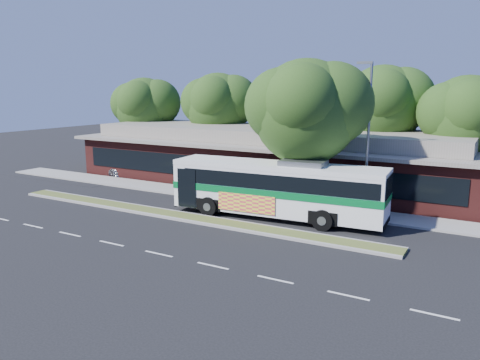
# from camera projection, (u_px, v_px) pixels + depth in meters

# --- Properties ---
(ground) EXTENTS (120.00, 120.00, 0.00)m
(ground) POSITION_uv_depth(u_px,v_px,m) (174.00, 219.00, 27.48)
(ground) COLOR black
(ground) RESTS_ON ground
(median_strip) EXTENTS (26.00, 1.10, 0.15)m
(median_strip) POSITION_uv_depth(u_px,v_px,m) (180.00, 216.00, 27.98)
(median_strip) COLOR #495424
(median_strip) RESTS_ON ground
(sidewalk) EXTENTS (44.00, 2.60, 0.12)m
(sidewalk) POSITION_uv_depth(u_px,v_px,m) (230.00, 197.00, 32.92)
(sidewalk) COLOR gray
(sidewalk) RESTS_ON ground
(parking_lot) EXTENTS (14.00, 12.00, 0.01)m
(parking_lot) POSITION_uv_depth(u_px,v_px,m) (88.00, 169.00, 44.77)
(parking_lot) COLOR black
(parking_lot) RESTS_ON ground
(plaza_building) EXTENTS (33.20, 11.20, 4.45)m
(plaza_building) POSITION_uv_depth(u_px,v_px,m) (271.00, 156.00, 38.13)
(plaza_building) COLOR #541D1A
(plaza_building) RESTS_ON ground
(lamp_post) EXTENTS (0.93, 0.18, 9.07)m
(lamp_post) POSITION_uv_depth(u_px,v_px,m) (368.00, 135.00, 26.99)
(lamp_post) COLOR slate
(lamp_post) RESTS_ON ground
(tree_bg_a) EXTENTS (6.47, 5.80, 8.63)m
(tree_bg_a) POSITION_uv_depth(u_px,v_px,m) (149.00, 106.00, 46.35)
(tree_bg_a) COLOR black
(tree_bg_a) RESTS_ON ground
(tree_bg_b) EXTENTS (6.69, 6.00, 9.00)m
(tree_bg_b) POSITION_uv_depth(u_px,v_px,m) (223.00, 104.00, 43.25)
(tree_bg_b) COLOR black
(tree_bg_b) RESTS_ON ground
(tree_bg_c) EXTENTS (6.24, 5.60, 8.26)m
(tree_bg_c) POSITION_uv_depth(u_px,v_px,m) (298.00, 113.00, 38.61)
(tree_bg_c) COLOR black
(tree_bg_c) RESTS_ON ground
(tree_bg_d) EXTENTS (6.91, 6.20, 9.37)m
(tree_bg_d) POSITION_uv_depth(u_px,v_px,m) (389.00, 104.00, 35.88)
(tree_bg_d) COLOR black
(tree_bg_d) RESTS_ON ground
(tree_bg_e) EXTENTS (6.47, 5.80, 8.50)m
(tree_bg_e) POSITION_uv_depth(u_px,v_px,m) (473.00, 115.00, 32.24)
(tree_bg_e) COLOR black
(tree_bg_e) RESTS_ON ground
(transit_bus) EXTENTS (12.87, 3.73, 3.57)m
(transit_bus) POSITION_uv_depth(u_px,v_px,m) (278.00, 185.00, 27.44)
(transit_bus) COLOR white
(transit_bus) RESTS_ON ground
(sedan) EXTENTS (4.84, 2.53, 1.34)m
(sedan) POSITION_uv_depth(u_px,v_px,m) (110.00, 167.00, 41.90)
(sedan) COLOR #A8AAAF
(sedan) RESTS_ON ground
(sidewalk_tree) EXTENTS (7.04, 6.31, 9.33)m
(sidewalk_tree) POSITION_uv_depth(u_px,v_px,m) (314.00, 110.00, 27.76)
(sidewalk_tree) COLOR black
(sidewalk_tree) RESTS_ON ground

